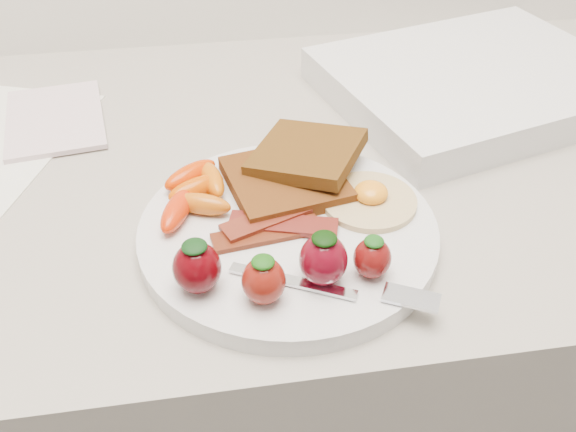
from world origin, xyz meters
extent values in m
cube|color=gray|center=(0.00, 1.70, 0.45)|extent=(2.00, 0.60, 0.90)
cylinder|color=silver|center=(0.02, 1.56, 0.91)|extent=(0.27, 0.27, 0.02)
cube|color=black|center=(0.03, 1.61, 0.93)|extent=(0.12, 0.12, 0.01)
cube|color=black|center=(0.06, 1.64, 0.94)|extent=(0.13, 0.13, 0.02)
cylinder|color=beige|center=(0.10, 1.57, 0.92)|extent=(0.10, 0.10, 0.01)
ellipsoid|color=orange|center=(0.11, 1.58, 0.93)|extent=(0.04, 0.04, 0.02)
cube|color=#51160C|center=(0.00, 1.54, 0.92)|extent=(0.10, 0.04, 0.00)
cube|color=#4E1112|center=(0.02, 1.55, 0.92)|extent=(0.10, 0.05, 0.00)
cube|color=#430A03|center=(0.01, 1.56, 0.92)|extent=(0.10, 0.06, 0.00)
ellipsoid|color=#CC4B00|center=(-0.05, 1.61, 0.93)|extent=(0.06, 0.04, 0.02)
ellipsoid|color=#C75D0D|center=(-0.05, 1.59, 0.93)|extent=(0.06, 0.04, 0.02)
ellipsoid|color=red|center=(-0.07, 1.58, 0.93)|extent=(0.04, 0.07, 0.02)
ellipsoid|color=#D05E07|center=(-0.04, 1.62, 0.93)|extent=(0.03, 0.06, 0.02)
ellipsoid|color=#CE3200|center=(-0.06, 1.63, 0.93)|extent=(0.06, 0.05, 0.02)
ellipsoid|color=#480207|center=(-0.06, 1.49, 0.94)|extent=(0.04, 0.04, 0.04)
ellipsoid|color=black|center=(-0.06, 1.49, 0.96)|extent=(0.02, 0.02, 0.01)
ellipsoid|color=maroon|center=(-0.01, 1.47, 0.94)|extent=(0.03, 0.03, 0.04)
ellipsoid|color=#154C0D|center=(-0.01, 1.47, 0.96)|extent=(0.02, 0.02, 0.01)
ellipsoid|color=#570512|center=(0.04, 1.48, 0.94)|extent=(0.04, 0.04, 0.04)
ellipsoid|color=black|center=(0.04, 1.48, 0.96)|extent=(0.02, 0.02, 0.01)
ellipsoid|color=#610C0C|center=(0.08, 1.48, 0.94)|extent=(0.03, 0.03, 0.03)
ellipsoid|color=#154B11|center=(0.08, 1.48, 0.95)|extent=(0.02, 0.02, 0.01)
cube|color=silver|center=(0.02, 1.48, 0.92)|extent=(0.10, 0.06, 0.00)
cube|color=silver|center=(0.11, 1.45, 0.92)|extent=(0.05, 0.04, 0.00)
cube|color=beige|center=(-0.21, 1.80, 0.91)|extent=(0.13, 0.17, 0.01)
cube|color=silver|center=(0.29, 1.79, 0.92)|extent=(0.40, 0.36, 0.04)
camera|label=1|loc=(-0.04, 1.12, 1.29)|focal=40.00mm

